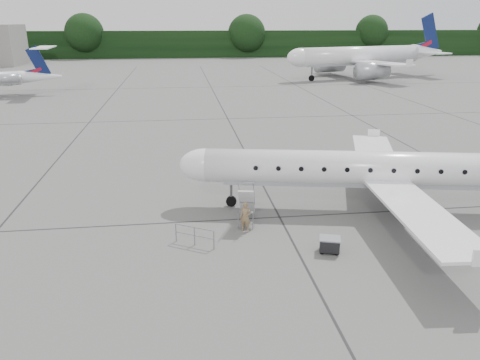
{
  "coord_description": "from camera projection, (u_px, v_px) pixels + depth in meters",
  "views": [
    {
      "loc": [
        -9.95,
        -20.98,
        10.92
      ],
      "look_at": [
        -6.71,
        4.04,
        2.3
      ],
      "focal_mm": 35.0,
      "sensor_mm": 36.0,
      "label": 1
    }
  ],
  "objects": [
    {
      "name": "ground",
      "position": [
        377.0,
        241.0,
        24.43
      ],
      "size": [
        320.0,
        320.0,
        0.0
      ],
      "primitive_type": "plane",
      "color": "slate",
      "rests_on": "ground"
    },
    {
      "name": "treeline",
      "position": [
        209.0,
        44.0,
        145.13
      ],
      "size": [
        260.0,
        4.0,
        8.0
      ],
      "primitive_type": "cube",
      "color": "black",
      "rests_on": "ground"
    },
    {
      "name": "main_regional_jet",
      "position": [
        394.0,
        152.0,
        27.27
      ],
      "size": [
        31.81,
        25.55,
        7.28
      ],
      "primitive_type": null,
      "rotation": [
        0.0,
        0.0,
        -0.2
      ],
      "color": "white",
      "rests_on": "ground"
    },
    {
      "name": "airstair",
      "position": [
        247.0,
        203.0,
        26.48
      ],
      "size": [
        1.3,
        2.5,
        2.28
      ],
      "primitive_type": null,
      "rotation": [
        0.0,
        0.0,
        -0.2
      ],
      "color": "white",
      "rests_on": "ground"
    },
    {
      "name": "passenger",
      "position": [
        245.0,
        217.0,
        25.31
      ],
      "size": [
        0.72,
        0.63,
        1.68
      ],
      "primitive_type": "imported",
      "rotation": [
        0.0,
        0.0,
        -0.45
      ],
      "color": "olive",
      "rests_on": "ground"
    },
    {
      "name": "safety_railing",
      "position": [
        195.0,
        236.0,
        23.83
      ],
      "size": [
        1.93,
        1.2,
        1.0
      ],
      "primitive_type": null,
      "rotation": [
        0.0,
        0.0,
        -0.54
      ],
      "color": "gray",
      "rests_on": "ground"
    },
    {
      "name": "baggage_cart",
      "position": [
        330.0,
        245.0,
        23.13
      ],
      "size": [
        1.16,
        1.04,
        0.84
      ],
      "primitive_type": null,
      "rotation": [
        0.0,
        0.0,
        -0.3
      ],
      "color": "black",
      "rests_on": "ground"
    },
    {
      "name": "bg_narrowbody",
      "position": [
        360.0,
        46.0,
        91.07
      ],
      "size": [
        39.65,
        33.06,
        12.28
      ],
      "primitive_type": null,
      "rotation": [
        0.0,
        0.0,
        0.28
      ],
      "color": "white",
      "rests_on": "ground"
    }
  ]
}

